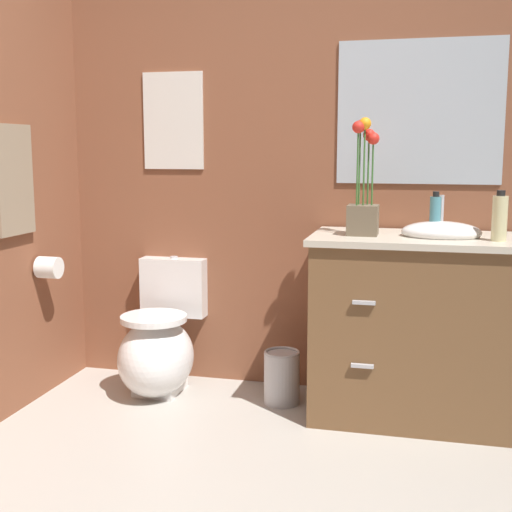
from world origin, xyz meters
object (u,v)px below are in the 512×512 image
Objects in this scene: toilet at (159,347)px; lotion_bottle at (435,216)px; soap_bottle at (500,218)px; flower_vase at (363,198)px; wall_mirror at (419,112)px; trash_bin at (282,377)px; wall_poster at (173,121)px; hanging_towel at (14,180)px; toilet_paper_roll at (49,268)px; vanity_cabinet at (411,325)px.

lotion_bottle reaches higher than toilet.
flower_vase is at bearing 173.06° from soap_bottle.
flower_vase is 0.67× the size of wall_mirror.
trash_bin is 0.53× the size of wall_poster.
soap_bottle is 0.81× the size of trash_bin.
toilet is at bearing 33.71° from hanging_towel.
trash_bin is at bearing 173.19° from flower_vase.
flower_vase is 1.64m from hanging_towel.
soap_bottle is 2.17m from toilet_paper_roll.
wall_poster reaches higher than lotion_bottle.
wall_mirror is at bearing 90.52° from vanity_cabinet.
hanging_towel reaches higher than toilet.
toilet is 2.54× the size of trash_bin.
lotion_bottle is (1.37, -0.01, 0.73)m from toilet.
wall_poster reaches higher than vanity_cabinet.
lotion_bottle is 0.75× the size of trash_bin.
flower_vase reaches higher than hanging_towel.
wall_poster is (-1.64, 0.39, 0.44)m from soap_bottle.
wall_mirror is (0.62, 0.27, 1.31)m from trash_bin.
soap_bottle is 0.43× the size of wall_poster.
hanging_towel is 4.73× the size of toilet_paper_roll.
lotion_bottle is 0.26× the size of wall_mirror.
flower_vase is at bearing -16.93° from wall_poster.
lotion_bottle is at bearing 7.47° from flower_vase.
hanging_towel is at bearing -163.15° from trash_bin.
trash_bin is at bearing 9.33° from toilet_paper_roll.
flower_vase reaches higher than vanity_cabinet.
wall_mirror is at bearing 108.15° from lotion_bottle.
vanity_cabinet is at bearing -12.88° from wall_poster.
flower_vase reaches higher than lotion_bottle.
wall_mirror reaches higher than wall_poster.
trash_bin is (-0.63, 0.02, -0.31)m from vanity_cabinet.
toilet_paper_roll is at bearing -158.79° from toilet.
soap_bottle is at bearing -4.31° from toilet.
vanity_cabinet is at bearing -168.73° from lotion_bottle.
toilet_paper_roll is at bearing -174.30° from lotion_bottle.
lotion_bottle is at bearing 10.70° from hanging_towel.
wall_poster is at bearing 42.51° from toilet_paper_roll.
trash_bin is (0.66, -0.00, -0.11)m from toilet.
toilet_paper_roll is at bearing -137.49° from wall_poster.
vanity_cabinet is 2.03× the size of hanging_towel.
hanging_towel is (-1.93, -0.37, 0.16)m from lotion_bottle.
hanging_towel is (-1.85, -0.35, 0.68)m from vanity_cabinet.
wall_mirror reaches higher than toilet_paper_roll.
hanging_towel is (-2.20, -0.25, 0.15)m from soap_bottle.
toilet is at bearing -168.22° from wall_mirror.
toilet is 1.11m from hanging_towel.
wall_mirror is at bearing 53.68° from flower_vase.
soap_bottle is 2.22m from hanging_towel.
wall_mirror is 1.98m from hanging_towel.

